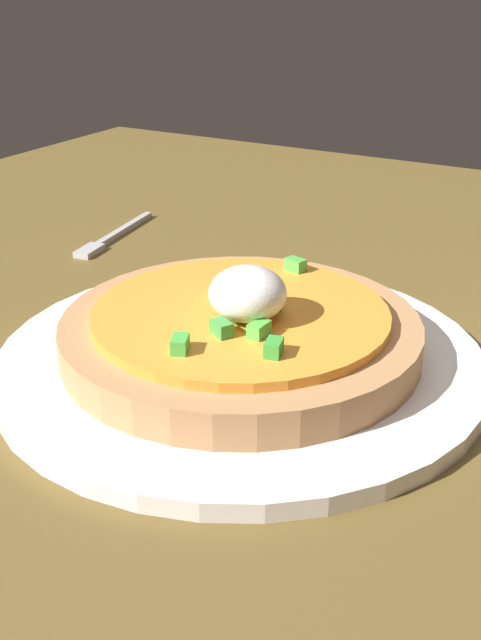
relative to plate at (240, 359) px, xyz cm
name	(u,v)px	position (x,y,z in cm)	size (l,w,h in cm)	color
dining_table	(193,331)	(5.03, 6.59, -1.87)	(100.05, 89.84, 2.72)	brown
plate	(240,359)	(0.00, 0.00, 0.00)	(28.45, 28.45, 1.03)	white
pizza	(241,330)	(-0.05, -0.05, 1.92)	(20.84, 20.84, 5.67)	#B38052
fork	(111,238)	(14.37, 20.96, -0.26)	(12.14, 2.86, 0.50)	#B7B7BC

